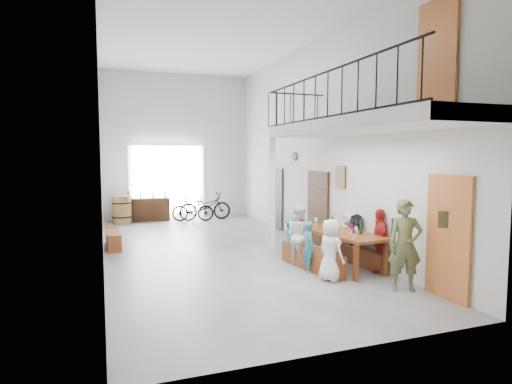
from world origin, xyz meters
name	(u,v)px	position (x,y,z in m)	size (l,w,h in m)	color
floor	(218,250)	(0.00, 0.00, 0.00)	(12.00, 12.00, 0.00)	slate
room_walls	(217,110)	(0.00, 0.00, 3.55)	(12.00, 12.00, 12.00)	silver
gateway_portal	(167,182)	(-0.40, 5.94, 1.40)	(2.80, 0.08, 2.80)	white
right_wall_decor	(350,185)	(2.70, -1.87, 1.74)	(0.07, 8.28, 5.07)	#AA5928
balcony	(355,128)	(1.98, -3.13, 2.96)	(1.52, 5.62, 4.00)	white
tasting_table	(340,235)	(2.07, -2.51, 0.71)	(1.22, 2.35, 0.79)	brown
bench_inner	(312,259)	(1.41, -2.47, 0.23)	(0.32, 1.98, 0.45)	brown
bench_wall	(358,255)	(2.57, -2.44, 0.20)	(0.23, 1.78, 0.41)	brown
tableware	(340,225)	(2.08, -2.48, 0.92)	(0.49, 1.72, 0.35)	black
side_bench	(113,239)	(-2.50, 1.32, 0.22)	(0.34, 1.54, 0.43)	brown
oak_barrel	(122,210)	(-2.10, 5.34, 0.50)	(0.68, 0.68, 0.99)	olive
serving_counter	(147,210)	(-1.19, 5.65, 0.42)	(1.60, 0.45, 0.85)	#351F0D
counter_bottles	(147,195)	(-1.19, 5.63, 0.99)	(1.36, 0.17, 0.28)	black
guest_left_a	(331,250)	(1.37, -3.32, 0.60)	(0.59, 0.38, 1.21)	white
guest_left_b	(309,246)	(1.27, -2.61, 0.54)	(0.39, 0.26, 1.08)	#256C7C
guest_left_c	(300,235)	(1.33, -2.02, 0.67)	(0.65, 0.51, 1.33)	white
guest_left_d	(292,238)	(1.34, -1.60, 0.51)	(0.67, 0.38, 1.03)	#256C7C
guest_right_a	(380,240)	(2.64, -3.12, 0.66)	(0.78, 0.32, 1.33)	#A9201D
guest_right_b	(356,239)	(2.58, -2.33, 0.56)	(1.04, 0.33, 1.12)	black
guest_right_c	(348,235)	(2.69, -1.82, 0.55)	(0.53, 0.35, 1.09)	white
host_standing	(405,245)	(2.32, -4.29, 0.82)	(0.60, 0.39, 1.65)	#545B33
potted_plant	(299,234)	(2.45, 0.30, 0.21)	(0.38, 0.33, 0.42)	#1F5024
bicycle_near	(205,206)	(0.88, 5.14, 0.51)	(0.68, 1.96, 1.03)	black
bicycle_far	(193,209)	(0.38, 5.00, 0.46)	(0.43, 1.53, 0.92)	black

